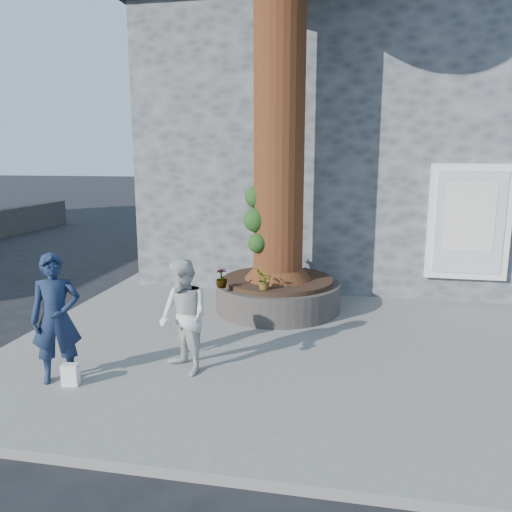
# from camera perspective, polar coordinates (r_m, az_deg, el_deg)

# --- Properties ---
(ground) EXTENTS (120.00, 120.00, 0.00)m
(ground) POSITION_cam_1_polar(r_m,az_deg,el_deg) (7.79, -5.69, -10.91)
(ground) COLOR black
(ground) RESTS_ON ground
(pavement) EXTENTS (9.00, 8.00, 0.12)m
(pavement) POSITION_cam_1_polar(r_m,az_deg,el_deg) (8.43, 6.23, -8.72)
(pavement) COLOR slate
(pavement) RESTS_ON ground
(yellow_line) EXTENTS (0.10, 30.00, 0.01)m
(yellow_line) POSITION_cam_1_polar(r_m,az_deg,el_deg) (9.88, -21.30, -6.76)
(yellow_line) COLOR yellow
(yellow_line) RESTS_ON ground
(stone_shop) EXTENTS (10.30, 8.30, 6.30)m
(stone_shop) POSITION_cam_1_polar(r_m,az_deg,el_deg) (14.10, 12.83, 12.00)
(stone_shop) COLOR #474A4C
(stone_shop) RESTS_ON ground
(planter) EXTENTS (2.30, 2.30, 0.60)m
(planter) POSITION_cam_1_polar(r_m,az_deg,el_deg) (9.34, 2.50, -4.36)
(planter) COLOR black
(planter) RESTS_ON pavement
(man) EXTENTS (0.72, 0.63, 1.66)m
(man) POSITION_cam_1_polar(r_m,az_deg,el_deg) (6.77, -21.88, -6.65)
(man) COLOR #16223C
(man) RESTS_ON pavement
(woman) EXTENTS (0.94, 0.91, 1.52)m
(woman) POSITION_cam_1_polar(r_m,az_deg,el_deg) (6.63, -8.26, -6.93)
(woman) COLOR beige
(woman) RESTS_ON pavement
(shopping_bag) EXTENTS (0.22, 0.15, 0.28)m
(shopping_bag) POSITION_cam_1_polar(r_m,az_deg,el_deg) (6.82, -20.46, -12.60)
(shopping_bag) COLOR white
(shopping_bag) RESTS_ON pavement
(plant_a) EXTENTS (0.18, 0.14, 0.32)m
(plant_a) POSITION_cam_1_polar(r_m,az_deg,el_deg) (10.03, 4.08, -0.52)
(plant_a) COLOR gray
(plant_a) RESTS_ON planter
(plant_b) EXTENTS (0.21, 0.22, 0.36)m
(plant_b) POSITION_cam_1_polar(r_m,az_deg,el_deg) (9.40, 3.18, -1.21)
(plant_b) COLOR gray
(plant_b) RESTS_ON planter
(plant_c) EXTENTS (0.26, 0.26, 0.34)m
(plant_c) POSITION_cam_1_polar(r_m,az_deg,el_deg) (8.58, -3.94, -2.50)
(plant_c) COLOR gray
(plant_c) RESTS_ON planter
(plant_d) EXTENTS (0.32, 0.35, 0.34)m
(plant_d) POSITION_cam_1_polar(r_m,az_deg,el_deg) (8.42, 0.96, -2.74)
(plant_d) COLOR gray
(plant_d) RESTS_ON planter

